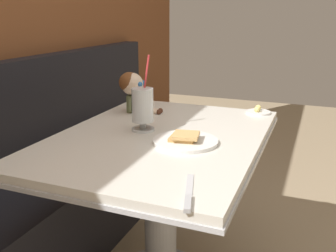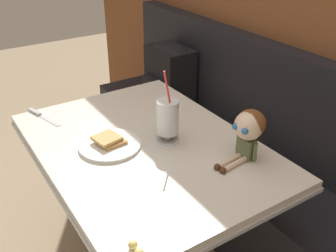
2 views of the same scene
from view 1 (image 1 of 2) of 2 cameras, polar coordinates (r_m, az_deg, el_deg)
name	(u,v)px [view 1 (image 1 of 2)]	position (r m, az deg, el deg)	size (l,w,h in m)	color
booth_bench	(44,199)	(2.04, -17.90, -10.26)	(2.60, 0.48, 1.00)	black
diner_table	(160,179)	(1.64, -1.15, -7.82)	(1.11, 0.81, 0.74)	silver
toast_plate	(185,140)	(1.46, 2.58, -2.14)	(0.25, 0.25, 0.04)	white
milkshake_glass	(143,107)	(1.59, -3.80, 2.85)	(0.10, 0.10, 0.32)	silver
butter_saucer	(258,111)	(1.94, 13.26, 2.14)	(0.12, 0.12, 0.04)	white
butter_knife	(188,198)	(1.05, 3.04, -10.58)	(0.23, 0.08, 0.01)	silver
seated_doll	(132,86)	(1.90, -5.37, 5.92)	(0.12, 0.22, 0.20)	#5B6642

